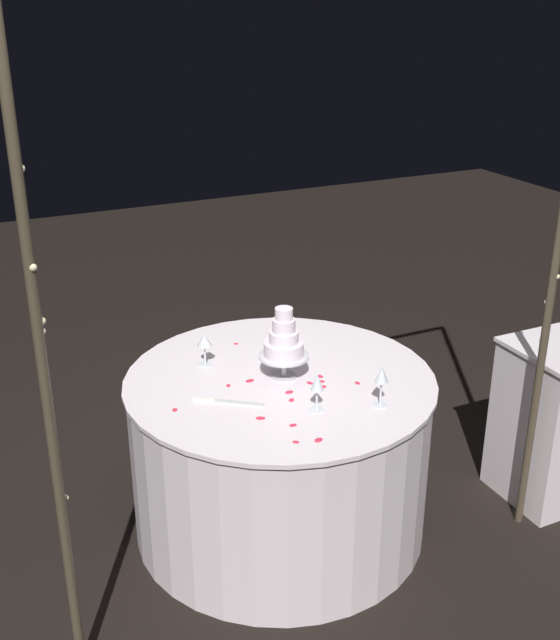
% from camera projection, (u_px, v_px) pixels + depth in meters
% --- Properties ---
extents(ground_plane, '(12.00, 12.00, 0.00)m').
position_uv_depth(ground_plane, '(280.00, 522.00, 3.70)').
color(ground_plane, black).
extents(decorative_arch, '(2.11, 0.06, 2.50)m').
position_uv_depth(decorative_arch, '(339.00, 217.00, 2.68)').
color(decorative_arch, '#473D2D').
rests_on(decorative_arch, ground).
extents(main_table, '(1.36, 1.36, 0.77)m').
position_uv_depth(main_table, '(280.00, 453.00, 3.55)').
color(main_table, white).
rests_on(main_table, ground).
extents(side_table, '(0.46, 0.46, 0.81)m').
position_uv_depth(side_table, '(554.00, 422.00, 3.77)').
color(side_table, white).
rests_on(side_table, ground).
extents(tiered_cake, '(0.22, 0.22, 0.33)m').
position_uv_depth(tiered_cake, '(283.00, 342.00, 3.34)').
color(tiered_cake, silver).
rests_on(tiered_cake, main_table).
extents(wine_glass_0, '(0.06, 0.06, 0.15)m').
position_uv_depth(wine_glass_0, '(204.00, 342.00, 3.47)').
color(wine_glass_0, silver).
rests_on(wine_glass_0, main_table).
extents(wine_glass_1, '(0.06, 0.06, 0.16)m').
position_uv_depth(wine_glass_1, '(317.00, 385.00, 3.09)').
color(wine_glass_1, silver).
rests_on(wine_glass_1, main_table).
extents(wine_glass_2, '(0.06, 0.06, 0.18)m').
position_uv_depth(wine_glass_2, '(382.00, 377.00, 3.12)').
color(wine_glass_2, silver).
rests_on(wine_glass_2, main_table).
extents(cake_knife, '(0.25, 0.19, 0.01)m').
position_uv_depth(cake_knife, '(224.00, 401.00, 3.19)').
color(cake_knife, silver).
rests_on(cake_knife, main_table).
extents(rose_petal_0, '(0.03, 0.03, 0.00)m').
position_uv_depth(rose_petal_0, '(320.00, 440.00, 2.92)').
color(rose_petal_0, '#E02D47').
rests_on(rose_petal_0, main_table).
extents(rose_petal_1, '(0.03, 0.03, 0.00)m').
position_uv_depth(rose_petal_1, '(262.00, 359.00, 3.57)').
color(rose_petal_1, '#E02D47').
rests_on(rose_petal_1, main_table).
extents(rose_petal_2, '(0.03, 0.04, 0.00)m').
position_uv_depth(rose_petal_2, '(320.00, 376.00, 3.40)').
color(rose_petal_2, '#E02D47').
rests_on(rose_petal_2, main_table).
extents(rose_petal_3, '(0.03, 0.03, 0.00)m').
position_uv_depth(rose_petal_3, '(323.00, 387.00, 3.31)').
color(rose_petal_3, '#E02D47').
rests_on(rose_petal_3, main_table).
extents(rose_petal_4, '(0.04, 0.03, 0.00)m').
position_uv_depth(rose_petal_4, '(289.00, 392.00, 3.27)').
color(rose_petal_4, '#E02D47').
rests_on(rose_petal_4, main_table).
extents(rose_petal_5, '(0.03, 0.03, 0.00)m').
position_uv_depth(rose_petal_5, '(236.00, 344.00, 3.72)').
color(rose_petal_5, '#E02D47').
rests_on(rose_petal_5, main_table).
extents(rose_petal_6, '(0.02, 0.03, 0.00)m').
position_uv_depth(rose_petal_6, '(357.00, 383.00, 3.35)').
color(rose_petal_6, '#E02D47').
rests_on(rose_petal_6, main_table).
extents(rose_petal_7, '(0.04, 0.04, 0.00)m').
position_uv_depth(rose_petal_7, '(319.00, 440.00, 2.92)').
color(rose_petal_7, '#E02D47').
rests_on(rose_petal_7, main_table).
extents(rose_petal_8, '(0.03, 0.03, 0.00)m').
position_uv_depth(rose_petal_8, '(296.00, 442.00, 2.91)').
color(rose_petal_8, '#E02D47').
rests_on(rose_petal_8, main_table).
extents(rose_petal_9, '(0.03, 0.04, 0.00)m').
position_uv_depth(rose_petal_9, '(175.00, 410.00, 3.13)').
color(rose_petal_9, '#E02D47').
rests_on(rose_petal_9, main_table).
extents(rose_petal_10, '(0.03, 0.02, 0.00)m').
position_uv_depth(rose_petal_10, '(293.00, 425.00, 3.02)').
color(rose_petal_10, '#E02D47').
rests_on(rose_petal_10, main_table).
extents(rose_petal_11, '(0.05, 0.04, 0.00)m').
position_uv_depth(rose_petal_11, '(260.00, 418.00, 3.07)').
color(rose_petal_11, '#E02D47').
rests_on(rose_petal_11, main_table).
extents(rose_petal_12, '(0.03, 0.04, 0.00)m').
position_uv_depth(rose_petal_12, '(310.00, 383.00, 3.35)').
color(rose_petal_12, '#E02D47').
rests_on(rose_petal_12, main_table).
extents(rose_petal_13, '(0.03, 0.03, 0.00)m').
position_uv_depth(rose_petal_13, '(322.00, 381.00, 3.36)').
color(rose_petal_13, '#E02D47').
rests_on(rose_petal_13, main_table).
extents(rose_petal_14, '(0.03, 0.03, 0.00)m').
position_uv_depth(rose_petal_14, '(228.00, 386.00, 3.32)').
color(rose_petal_14, '#E02D47').
rests_on(rose_petal_14, main_table).
extents(rose_petal_15, '(0.04, 0.03, 0.00)m').
position_uv_depth(rose_petal_15, '(250.00, 381.00, 3.37)').
color(rose_petal_15, '#E02D47').
rests_on(rose_petal_15, main_table).
extents(rose_petal_16, '(0.04, 0.04, 0.00)m').
position_uv_depth(rose_petal_16, '(292.00, 400.00, 3.21)').
color(rose_petal_16, '#E02D47').
rests_on(rose_petal_16, main_table).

